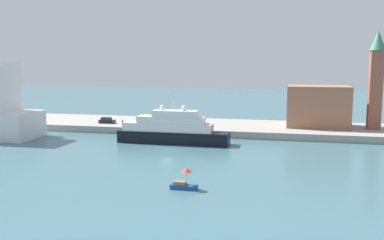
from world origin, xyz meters
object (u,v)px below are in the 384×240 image
(mooring_bollard, at_px, (178,127))
(small_motorboat, at_px, (184,183))
(harbor_building, at_px, (318,106))
(parked_car, at_px, (107,121))
(person_figure, at_px, (123,123))
(large_yacht, at_px, (172,130))
(bell_tower, at_px, (376,76))

(mooring_bollard, bearing_deg, small_motorboat, -73.99)
(harbor_building, bearing_deg, small_motorboat, -110.90)
(small_motorboat, xyz_separation_m, mooring_bollard, (-12.06, 42.02, 1.06))
(mooring_bollard, bearing_deg, parked_car, 167.18)
(small_motorboat, xyz_separation_m, person_figure, (-26.42, 42.56, 1.50))
(large_yacht, height_order, person_figure, large_yacht)
(bell_tower, height_order, parked_car, bell_tower)
(parked_car, bearing_deg, bell_tower, 4.94)
(parked_car, bearing_deg, person_figure, -34.15)
(harbor_building, xyz_separation_m, bell_tower, (12.72, -1.17, 7.63))
(bell_tower, height_order, person_figure, bell_tower)
(parked_car, bearing_deg, large_yacht, -33.67)
(parked_car, height_order, mooring_bollard, parked_car)
(bell_tower, xyz_separation_m, mooring_bollard, (-45.21, -10.31, -12.28))
(large_yacht, height_order, small_motorboat, large_yacht)
(small_motorboat, height_order, bell_tower, bell_tower)
(harbor_building, height_order, parked_car, harbor_building)
(person_figure, bearing_deg, bell_tower, 9.32)
(small_motorboat, relative_size, bell_tower, 0.16)
(harbor_building, height_order, mooring_bollard, harbor_building)
(large_yacht, height_order, mooring_bollard, large_yacht)
(large_yacht, distance_m, bell_tower, 49.73)
(harbor_building, distance_m, mooring_bollard, 34.77)
(person_figure, height_order, mooring_bollard, person_figure)
(large_yacht, distance_m, mooring_bollard, 9.83)
(small_motorboat, relative_size, mooring_bollard, 5.27)
(large_yacht, xyz_separation_m, harbor_building, (31.34, 21.20, 3.78))
(large_yacht, bearing_deg, small_motorboat, -71.33)
(large_yacht, height_order, parked_car, large_yacht)
(bell_tower, bearing_deg, mooring_bollard, -167.15)
(small_motorboat, height_order, mooring_bollard, small_motorboat)
(small_motorboat, bearing_deg, bell_tower, 57.65)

